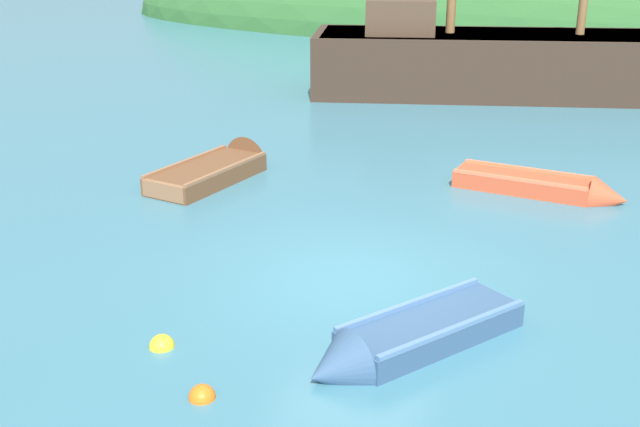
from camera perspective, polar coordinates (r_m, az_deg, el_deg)
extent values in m
plane|color=teal|center=(12.34, 2.48, -4.82)|extent=(120.00, 120.00, 0.00)
ellipsoid|color=#2D602D|center=(45.86, 15.80, 13.12)|extent=(51.79, 18.98, 11.05)
cube|color=#38281E|center=(26.77, 13.53, 9.86)|extent=(13.21, 7.59, 2.80)
cube|color=#997A51|center=(26.56, 13.78, 12.73)|extent=(12.64, 7.14, 0.10)
cube|color=#4C3828|center=(26.23, 5.97, 14.42)|extent=(2.93, 3.22, 1.10)
cube|color=#335175|center=(10.66, 8.21, -8.73)|extent=(2.17, 2.76, 0.45)
cone|color=#335175|center=(9.73, 0.93, -11.58)|extent=(1.11, 1.03, 0.90)
cube|color=#4F75A1|center=(11.45, 12.91, -6.50)|extent=(0.79, 0.54, 0.32)
cube|color=#4F75A1|center=(10.30, 6.35, -8.69)|extent=(0.84, 0.60, 0.05)
cube|color=#4F75A1|center=(10.87, 10.05, -7.23)|extent=(0.84, 0.60, 0.05)
cube|color=#4F75A1|center=(10.81, 6.70, -6.66)|extent=(1.40, 2.26, 0.07)
cube|color=#4F75A1|center=(10.27, 9.95, -8.41)|extent=(1.40, 2.26, 0.07)
cube|color=#C64C2D|center=(16.89, 14.76, 1.99)|extent=(2.88, 1.09, 0.46)
cone|color=#C64C2D|center=(16.63, 20.64, 1.03)|extent=(0.76, 0.90, 0.86)
cube|color=#FF6E48|center=(17.19, 10.38, 2.90)|extent=(0.18, 0.82, 0.32)
cube|color=#FF6E48|center=(16.75, 16.44, 2.27)|extent=(0.24, 0.84, 0.05)
cube|color=#FF6E48|center=(16.94, 13.19, 2.79)|extent=(0.24, 0.84, 0.05)
cube|color=#FF6E48|center=(16.43, 14.50, 2.44)|extent=(2.76, 0.27, 0.07)
cube|color=#FF6E48|center=(17.20, 15.16, 3.19)|extent=(2.76, 0.27, 0.07)
cube|color=brown|center=(17.06, -8.37, 2.70)|extent=(1.54, 3.00, 0.49)
cone|color=brown|center=(18.42, -4.91, 4.18)|extent=(1.22, 0.84, 1.15)
cube|color=#8E6242|center=(16.04, -11.46, 1.63)|extent=(1.09, 0.25, 0.34)
cube|color=#8E6242|center=(17.38, -7.37, 3.73)|extent=(1.12, 0.31, 0.05)
cube|color=#8E6242|center=(16.64, -9.48, 2.85)|extent=(1.12, 0.31, 0.05)
cube|color=#8E6242|center=(16.64, -6.90, 3.32)|extent=(0.42, 2.81, 0.07)
cube|color=#8E6242|center=(17.33, -9.88, 3.85)|extent=(0.42, 2.81, 0.07)
sphere|color=orange|center=(9.53, -8.72, -13.33)|extent=(0.33, 0.33, 0.33)
sphere|color=yellow|center=(10.65, -11.63, -9.64)|extent=(0.34, 0.34, 0.34)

